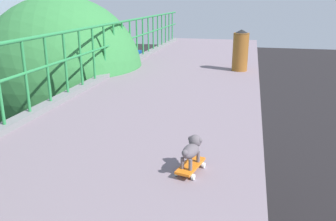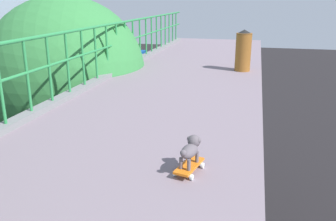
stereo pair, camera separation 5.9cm
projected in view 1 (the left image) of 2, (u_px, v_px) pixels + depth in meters
car_yellow_cab_fifth at (24, 203)px, 12.81m from camera, size 2.02×4.48×1.54m
car_red_taxi_sixth at (3, 160)px, 16.26m from camera, size 1.75×3.80×1.48m
city_bus at (108, 75)px, 28.91m from camera, size 2.67×11.11×3.06m
roadside_tree_mid at (64, 77)px, 9.21m from camera, size 4.06×4.06×7.84m
toy_skateboard at (191, 166)px, 3.54m from camera, size 0.27×0.46×0.08m
small_dog at (192, 148)px, 3.50m from camera, size 0.20×0.37×0.28m
litter_bin at (240, 50)px, 8.36m from camera, size 0.37×0.37×0.97m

